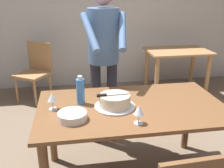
# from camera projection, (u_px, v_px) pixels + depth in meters

# --- Properties ---
(back_wall) EXTENTS (10.00, 0.12, 2.70)m
(back_wall) POSITION_uv_depth(u_px,v_px,m) (97.00, 9.00, 4.40)
(back_wall) COLOR beige
(back_wall) RESTS_ON ground_plane
(main_dining_table) EXTENTS (1.58, 0.91, 0.75)m
(main_dining_table) POSITION_uv_depth(u_px,v_px,m) (131.00, 117.00, 2.20)
(main_dining_table) COLOR brown
(main_dining_table) RESTS_ON ground_plane
(cake_on_platter) EXTENTS (0.34, 0.34, 0.11)m
(cake_on_platter) POSITION_uv_depth(u_px,v_px,m) (115.00, 101.00, 2.11)
(cake_on_platter) COLOR silver
(cake_on_platter) RESTS_ON main_dining_table
(cake_knife) EXTENTS (0.27, 0.04, 0.02)m
(cake_knife) POSITION_uv_depth(u_px,v_px,m) (106.00, 95.00, 2.07)
(cake_knife) COLOR silver
(cake_knife) RESTS_ON cake_on_platter
(plate_stack) EXTENTS (0.22, 0.22, 0.06)m
(plate_stack) POSITION_uv_depth(u_px,v_px,m) (72.00, 116.00, 1.91)
(plate_stack) COLOR white
(plate_stack) RESTS_ON main_dining_table
(wine_glass_near) EXTENTS (0.08, 0.08, 0.14)m
(wine_glass_near) POSITION_uv_depth(u_px,v_px,m) (52.00, 98.00, 2.06)
(wine_glass_near) COLOR silver
(wine_glass_near) RESTS_ON main_dining_table
(wine_glass_far) EXTENTS (0.08, 0.08, 0.14)m
(wine_glass_far) POSITION_uv_depth(u_px,v_px,m) (139.00, 111.00, 1.84)
(wine_glass_far) COLOR silver
(wine_glass_far) RESTS_ON main_dining_table
(water_bottle) EXTENTS (0.07, 0.07, 0.25)m
(water_bottle) POSITION_uv_depth(u_px,v_px,m) (80.00, 91.00, 2.16)
(water_bottle) COLOR #387AC6
(water_bottle) RESTS_ON main_dining_table
(person_cutting_cake) EXTENTS (0.47, 0.56, 1.72)m
(person_cutting_cake) POSITION_uv_depth(u_px,v_px,m) (104.00, 51.00, 2.64)
(person_cutting_cake) COLOR #2D2D38
(person_cutting_cake) RESTS_ON ground_plane
(background_table) EXTENTS (1.00, 0.70, 0.74)m
(background_table) POSITION_uv_depth(u_px,v_px,m) (177.00, 60.00, 4.21)
(background_table) COLOR tan
(background_table) RESTS_ON ground_plane
(background_chair_0) EXTENTS (0.61, 0.61, 0.90)m
(background_chair_0) POSITION_uv_depth(u_px,v_px,m) (35.00, 69.00, 3.99)
(background_chair_0) COLOR tan
(background_chair_0) RESTS_ON ground_plane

